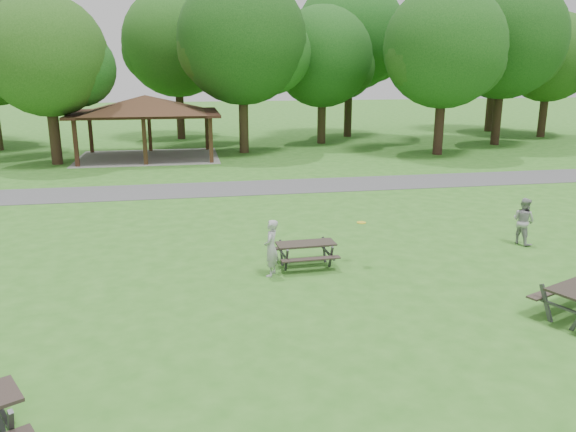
{
  "coord_description": "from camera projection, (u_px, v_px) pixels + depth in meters",
  "views": [
    {
      "loc": [
        -1.81,
        -11.17,
        5.43
      ],
      "look_at": [
        1.0,
        4.0,
        1.3
      ],
      "focal_mm": 35.0,
      "sensor_mm": 36.0,
      "label": 1
    }
  ],
  "objects": [
    {
      "name": "tree_row_g",
      "position": [
        445.0,
        51.0,
        34.1
      ],
      "size": [
        7.77,
        7.4,
        10.25
      ],
      "color": "black",
      "rests_on": "ground"
    },
    {
      "name": "frisbee_thrower",
      "position": [
        271.0,
        248.0,
        14.85
      ],
      "size": [
        0.57,
        0.66,
        1.54
      ],
      "primitive_type": "imported",
      "rotation": [
        0.0,
        0.0,
        -2.0
      ],
      "color": "#A8A8AB",
      "rests_on": "ground"
    },
    {
      "name": "tree_row_d",
      "position": [
        48.0,
        60.0,
        30.67
      ],
      "size": [
        6.93,
        6.6,
        9.27
      ],
      "color": "black",
      "rests_on": "ground"
    },
    {
      "name": "picnic_table_middle",
      "position": [
        306.0,
        248.0,
        15.61
      ],
      "size": [
        1.68,
        1.38,
        0.71
      ],
      "color": "#2C2620",
      "rests_on": "ground"
    },
    {
      "name": "ground",
      "position": [
        276.0,
        321.0,
        12.34
      ],
      "size": [
        160.0,
        160.0,
        0.0
      ],
      "primitive_type": "plane",
      "color": "#337421",
      "rests_on": "ground"
    },
    {
      "name": "tree_deep_b",
      "position": [
        178.0,
        46.0,
        41.59
      ],
      "size": [
        8.4,
        8.0,
        11.13
      ],
      "color": "black",
      "rests_on": "ground"
    },
    {
      "name": "tree_row_h",
      "position": [
        505.0,
        42.0,
        38.3
      ],
      "size": [
        8.61,
        8.2,
        11.37
      ],
      "color": "black",
      "rests_on": "ground"
    },
    {
      "name": "tree_row_f",
      "position": [
        324.0,
        60.0,
        39.34
      ],
      "size": [
        7.35,
        7.0,
        9.55
      ],
      "color": "#302315",
      "rests_on": "ground"
    },
    {
      "name": "frisbee_in_flight",
      "position": [
        361.0,
        223.0,
        15.58
      ],
      "size": [
        0.34,
        0.34,
        0.02
      ],
      "color": "yellow",
      "rests_on": "ground"
    },
    {
      "name": "tree_row_e",
      "position": [
        244.0,
        43.0,
        34.72
      ],
      "size": [
        8.4,
        8.0,
        11.02
      ],
      "color": "#322516",
      "rests_on": "ground"
    },
    {
      "name": "tree_row_i",
      "position": [
        550.0,
        60.0,
        42.96
      ],
      "size": [
        7.14,
        6.8,
        9.52
      ],
      "color": "#301F15",
      "rests_on": "ground"
    },
    {
      "name": "pavilion",
      "position": [
        145.0,
        107.0,
        33.63
      ],
      "size": [
        8.6,
        7.01,
        3.76
      ],
      "color": "#341B12",
      "rests_on": "ground"
    },
    {
      "name": "tree_deep_c",
      "position": [
        351.0,
        39.0,
        42.78
      ],
      "size": [
        8.82,
        8.4,
        11.9
      ],
      "color": "black",
      "rests_on": "ground"
    },
    {
      "name": "frisbee_catcher",
      "position": [
        524.0,
        221.0,
        17.53
      ],
      "size": [
        0.79,
        0.88,
        1.49
      ],
      "primitive_type": "imported",
      "rotation": [
        0.0,
        0.0,
        1.94
      ],
      "color": "#9B9B9E",
      "rests_on": "ground"
    },
    {
      "name": "tree_deep_d",
      "position": [
        496.0,
        46.0,
        46.6
      ],
      "size": [
        8.4,
        8.0,
        11.27
      ],
      "color": "black",
      "rests_on": "ground"
    },
    {
      "name": "asphalt_path",
      "position": [
        227.0,
        189.0,
        25.63
      ],
      "size": [
        120.0,
        3.2,
        0.02
      ],
      "primitive_type": "cube",
      "color": "#4D4D50",
      "rests_on": "ground"
    }
  ]
}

